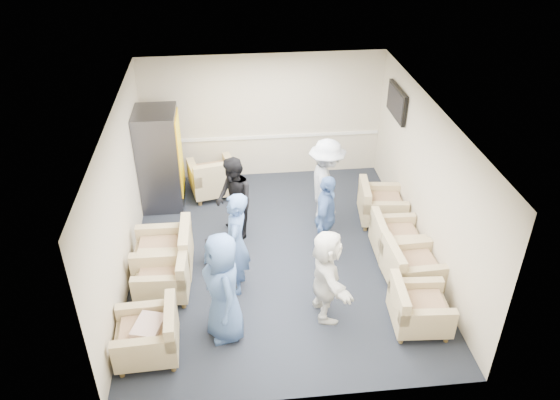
{
  "coord_description": "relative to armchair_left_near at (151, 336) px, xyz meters",
  "views": [
    {
      "loc": [
        -0.77,
        -7.58,
        5.92
      ],
      "look_at": [
        0.06,
        0.2,
        1.04
      ],
      "focal_mm": 35.0,
      "sensor_mm": 36.0,
      "label": 1
    }
  ],
  "objects": [
    {
      "name": "person_front_left",
      "position": [
        1.02,
        0.29,
        0.53
      ],
      "size": [
        0.76,
        0.96,
        1.73
      ],
      "primitive_type": "imported",
      "rotation": [
        0.0,
        0.0,
        -1.3
      ],
      "color": "#41609C",
      "rests_on": "floor"
    },
    {
      "name": "armchair_left_far",
      "position": [
        0.1,
        1.8,
        0.04
      ],
      "size": [
        0.95,
        0.95,
        0.75
      ],
      "rotation": [
        0.0,
        0.0,
        -1.58
      ],
      "color": "tan",
      "rests_on": "floor"
    },
    {
      "name": "right_wall",
      "position": [
        4.47,
        2.03,
        1.01
      ],
      "size": [
        0.02,
        6.0,
        2.7
      ],
      "primitive_type": "cube",
      "color": "beige",
      "rests_on": "floor"
    },
    {
      "name": "chair_rail",
      "position": [
        1.97,
        5.01,
        0.56
      ],
      "size": [
        4.98,
        0.04,
        0.06
      ],
      "primitive_type": "cube",
      "color": "white",
      "rests_on": "back_wall"
    },
    {
      "name": "armchair_right_near",
      "position": [
        3.82,
        0.14,
        -0.01
      ],
      "size": [
        0.87,
        0.87,
        0.65
      ],
      "rotation": [
        0.0,
        0.0,
        1.5
      ],
      "color": "tan",
      "rests_on": "floor"
    },
    {
      "name": "person_back_left",
      "position": [
        1.26,
        2.71,
        0.46
      ],
      "size": [
        0.79,
        0.91,
        1.6
      ],
      "primitive_type": "imported",
      "rotation": [
        0.0,
        0.0,
        -1.3
      ],
      "color": "black",
      "rests_on": "floor"
    },
    {
      "name": "armchair_left_near",
      "position": [
        0.0,
        0.0,
        0.0
      ],
      "size": [
        0.88,
        0.88,
        0.68
      ],
      "rotation": [
        0.0,
        0.0,
        -1.53
      ],
      "color": "tan",
      "rests_on": "floor"
    },
    {
      "name": "armchair_right_midfar",
      "position": [
        3.98,
        1.9,
        -0.02
      ],
      "size": [
        0.82,
        0.82,
        0.64
      ],
      "rotation": [
        0.0,
        0.0,
        1.54
      ],
      "color": "tan",
      "rests_on": "floor"
    },
    {
      "name": "ceiling",
      "position": [
        1.97,
        2.03,
        2.36
      ],
      "size": [
        6.0,
        6.0,
        0.0
      ],
      "primitive_type": "plane",
      "rotation": [
        3.14,
        0.0,
        0.0
      ],
      "color": "white",
      "rests_on": "back_wall"
    },
    {
      "name": "armchair_right_far",
      "position": [
        4.0,
        2.95,
        -0.0
      ],
      "size": [
        0.93,
        0.93,
        0.67
      ],
      "rotation": [
        0.0,
        0.0,
        1.46
      ],
      "color": "tan",
      "rests_on": "floor"
    },
    {
      "name": "backpack",
      "position": [
        0.88,
        1.96,
        -0.06
      ],
      "size": [
        0.32,
        0.24,
        0.53
      ],
      "rotation": [
        0.0,
        0.0,
        0.06
      ],
      "color": "black",
      "rests_on": "floor"
    },
    {
      "name": "tv",
      "position": [
        4.41,
        3.83,
        1.71
      ],
      "size": [
        0.1,
        1.0,
        0.58
      ],
      "color": "black",
      "rests_on": "right_wall"
    },
    {
      "name": "front_wall",
      "position": [
        1.97,
        -0.97,
        1.01
      ],
      "size": [
        5.0,
        0.02,
        2.7
      ],
      "primitive_type": "cube",
      "color": "beige",
      "rests_on": "floor"
    },
    {
      "name": "person_mid_left",
      "position": [
        1.24,
        1.28,
        0.54
      ],
      "size": [
        0.52,
        0.7,
        1.76
      ],
      "primitive_type": "imported",
      "rotation": [
        0.0,
        0.0,
        -1.74
      ],
      "color": "#41609C",
      "rests_on": "floor"
    },
    {
      "name": "armchair_left_mid",
      "position": [
        0.12,
        1.25,
        -0.01
      ],
      "size": [
        0.87,
        0.87,
        0.67
      ],
      "rotation": [
        0.0,
        0.0,
        -1.62
      ],
      "color": "tan",
      "rests_on": "floor"
    },
    {
      "name": "armchair_right_midnear",
      "position": [
        4.0,
        1.05,
        -0.0
      ],
      "size": [
        0.88,
        0.88,
        0.67
      ],
      "rotation": [
        0.0,
        0.0,
        1.61
      ],
      "color": "tan",
      "rests_on": "floor"
    },
    {
      "name": "back_wall",
      "position": [
        1.97,
        5.03,
        1.01
      ],
      "size": [
        5.0,
        0.02,
        2.7
      ],
      "primitive_type": "cube",
      "color": "beige",
      "rests_on": "floor"
    },
    {
      "name": "armchair_corner",
      "position": [
        0.88,
        4.25,
        0.03
      ],
      "size": [
        1.09,
        1.09,
        0.73
      ],
      "rotation": [
        0.0,
        0.0,
        3.36
      ],
      "color": "tan",
      "rests_on": "floor"
    },
    {
      "name": "vending_machine",
      "position": [
        -0.12,
        4.05,
        0.66
      ],
      "size": [
        0.8,
        0.94,
        1.98
      ],
      "color": "#4C4B53",
      "rests_on": "floor"
    },
    {
      "name": "floor",
      "position": [
        1.97,
        2.03,
        -0.34
      ],
      "size": [
        6.0,
        6.0,
        0.0
      ],
      "primitive_type": "plane",
      "color": "black",
      "rests_on": "ground"
    },
    {
      "name": "person_front_right",
      "position": [
        2.54,
        0.54,
        0.42
      ],
      "size": [
        0.55,
        1.43,
        1.51
      ],
      "primitive_type": "imported",
      "rotation": [
        0.0,
        0.0,
        1.65
      ],
      "color": "white",
      "rests_on": "floor"
    },
    {
      "name": "left_wall",
      "position": [
        -0.53,
        2.03,
        1.01
      ],
      "size": [
        0.02,
        6.0,
        2.7
      ],
      "primitive_type": "cube",
      "color": "beige",
      "rests_on": "floor"
    },
    {
      "name": "person_back_right",
      "position": [
        2.94,
        2.86,
        0.56
      ],
      "size": [
        0.68,
        1.17,
        1.79
      ],
      "primitive_type": "imported",
      "rotation": [
        0.0,
        0.0,
        1.56
      ],
      "color": "silver",
      "rests_on": "floor"
    },
    {
      "name": "person_mid_right",
      "position": [
        2.78,
        1.99,
        0.45
      ],
      "size": [
        0.7,
        1.0,
        1.57
      ],
      "primitive_type": "imported",
      "rotation": [
        0.0,
        0.0,
        1.18
      ],
      "color": "#41609C",
      "rests_on": "floor"
    },
    {
      "name": "pillow",
      "position": [
        -0.01,
        -0.0,
        0.18
      ],
      "size": [
        0.47,
        0.55,
        0.14
      ],
      "primitive_type": "cube",
      "rotation": [
        0.0,
        0.0,
        -1.86
      ],
      "color": "beige",
      "rests_on": "armchair_left_near"
    }
  ]
}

